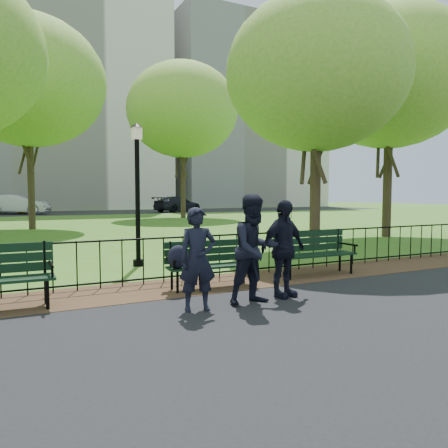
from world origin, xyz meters
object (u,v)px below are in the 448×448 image
tree_far_e (183,110)px  taxi (5,206)px  person_mid (255,249)px  tree_near_e (317,74)px  park_bench_main (197,258)px  tree_far_c (28,81)px  lamppost (137,189)px  sedan_dark (178,204)px  sedan_silver (18,205)px  tree_mid_e (390,78)px  person_left (198,259)px  person_right (283,249)px  park_bench_right_a (313,248)px

tree_far_e → taxi: bearing=133.5°
person_mid → tree_near_e: bearing=39.9°
park_bench_main → taxi: size_ratio=0.44×
tree_near_e → tree_far_c: tree_far_c is taller
lamppost → sedan_dark: 30.92m
tree_far_c → tree_far_e: (10.32, 6.19, 0.57)m
person_mid → sedan_dark: person_mid is taller
tree_far_e → sedan_silver: (-10.47, 10.61, -6.82)m
park_bench_main → person_mid: person_mid is taller
tree_near_e → person_mid: tree_near_e is taller
tree_near_e → tree_far_c: size_ratio=0.76×
tree_mid_e → sedan_silver: tree_mid_e is taller
lamppost → person_mid: (0.63, -4.38, -0.98)m
tree_far_e → person_left: size_ratio=7.24×
tree_far_c → sedan_silver: bearing=90.5°
sedan_dark → person_right: bearing=138.9°
tree_far_c → tree_far_e: tree_far_e is taller
park_bench_right_a → tree_mid_e: size_ratio=0.20×
park_bench_right_a → lamppost: 4.31m
park_bench_main → tree_mid_e: 13.28m
tree_mid_e → person_left: (-11.21, -6.85, -5.50)m
lamppost → sedan_dark: size_ratio=0.68×
taxi → sedan_silver: 1.79m
park_bench_right_a → person_mid: bearing=-146.1°
tree_near_e → sedan_silver: (-7.57, 29.17, -4.55)m
tree_mid_e → sedan_dark: 26.66m
tree_mid_e → tree_far_e: bearing=97.5°
sedan_dark → tree_far_e: bearing=138.3°
park_bench_main → person_left: 1.44m
tree_near_e → tree_mid_e: 5.50m
park_bench_main → tree_far_c: bearing=99.4°
person_left → person_right: 1.61m
taxi → tree_far_c: bearing=176.2°
park_bench_right_a → tree_far_e: 23.84m
tree_far_c → person_mid: bearing=-82.6°
tree_far_e → person_mid: size_ratio=6.45×
tree_far_c → sedan_dark: tree_far_c is taller
person_right → taxi: (-4.07, 35.48, -0.14)m
sedan_silver → sedan_dark: 13.65m
park_bench_right_a → tree_mid_e: tree_mid_e is taller
tree_far_e → taxi: (-11.48, 12.08, -6.96)m
tree_far_e → sedan_dark: tree_far_e is taller
lamppost → tree_near_e: 6.80m
person_mid → park_bench_right_a: bearing=28.7°
lamppost → tree_far_e: bearing=65.7°
park_bench_right_a → tree_far_c: bearing=107.1°
park_bench_right_a → lamppost: (-2.97, 2.85, 1.26)m
tree_near_e → park_bench_right_a: bearing=-128.8°
park_bench_main → tree_mid_e: bearing=30.3°
tree_mid_e → tree_far_c: size_ratio=0.89×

